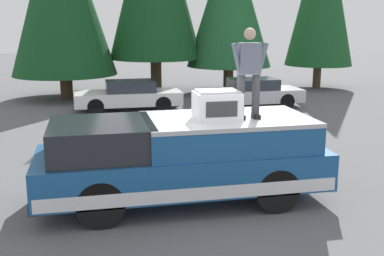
% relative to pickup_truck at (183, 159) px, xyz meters
% --- Properties ---
extents(ground_plane, '(90.00, 90.00, 0.00)m').
position_rel_pickup_truck_xyz_m(ground_plane, '(-0.18, -0.48, -0.87)').
color(ground_plane, '#565659').
extents(pickup_truck, '(2.01, 5.54, 1.65)m').
position_rel_pickup_truck_xyz_m(pickup_truck, '(0.00, 0.00, 0.00)').
color(pickup_truck, navy).
rests_on(pickup_truck, ground).
extents(compressor_unit, '(0.65, 0.84, 0.56)m').
position_rel_pickup_truck_xyz_m(compressor_unit, '(-0.20, -0.62, 1.05)').
color(compressor_unit, silver).
rests_on(compressor_unit, pickup_truck).
extents(person_on_truck_bed, '(0.29, 0.72, 1.69)m').
position_rel_pickup_truck_xyz_m(person_on_truck_bed, '(-0.19, -1.23, 1.68)').
color(person_on_truck_bed, '#333338').
rests_on(person_on_truck_bed, pickup_truck).
extents(parked_car_silver, '(1.64, 4.10, 1.16)m').
position_rel_pickup_truck_xyz_m(parked_car_silver, '(9.50, -4.71, -0.29)').
color(parked_car_silver, silver).
rests_on(parked_car_silver, ground).
extents(parked_car_white, '(1.64, 4.10, 1.16)m').
position_rel_pickup_truck_xyz_m(parked_car_white, '(9.87, 0.21, -0.29)').
color(parked_car_white, white).
rests_on(parked_car_white, ground).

